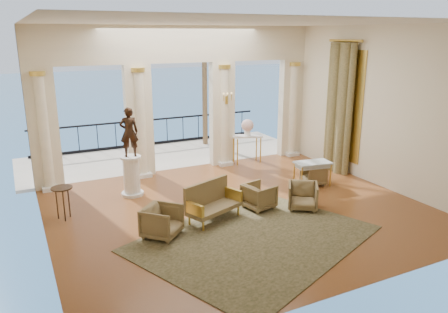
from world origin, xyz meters
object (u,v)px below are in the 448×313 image
side_table (62,192)px  armchair_d (259,195)px  armchair_a (162,220)px  armchair_c (313,174)px  pedestal (132,176)px  game_table (313,164)px  armchair_b (303,195)px  statue (129,132)px  console_table (247,140)px  settee (211,201)px

side_table → armchair_d: bearing=-18.4°
armchair_a → armchair_c: size_ratio=1.22×
armchair_d → pedestal: bearing=36.0°
game_table → side_table: bearing=-177.7°
armchair_c → armchair_b: bearing=-34.9°
armchair_b → side_table: 5.82m
statue → armchair_d: bearing=148.2°
console_table → side_table: size_ratio=1.36×
armchair_c → armchair_d: bearing=-59.5°
armchair_a → console_table: bearing=-1.0°
settee → console_table: 4.86m
armchair_a → armchair_d: (2.70, 0.43, -0.03)m
statue → side_table: (-1.88, -0.85, -1.08)m
armchair_b → armchair_d: size_ratio=1.04×
pedestal → armchair_c: bearing=-16.6°
console_table → statue: bearing=-141.3°
armchair_a → statue: statue is taller
armchair_c → side_table: side_table is taller
side_table → armchair_c: bearing=-5.3°
armchair_b → console_table: size_ratio=0.68×
armchair_b → armchair_c: 1.95m
armchair_a → side_table: bearing=89.1°
armchair_d → pedestal: 3.52m
armchair_a → settee: 1.38m
statue → side_table: size_ratio=1.66×
pedestal → statue: size_ratio=0.83×
armchair_d → console_table: size_ratio=0.66×
pedestal → statue: statue is taller
armchair_d → game_table: bearing=-82.5°
game_table → console_table: bearing=109.2°
armchair_a → pedestal: 2.78m
game_table → side_table: 6.80m
console_table → pedestal: bearing=-141.3°
armchair_b → statue: statue is taller
armchair_d → side_table: (-4.49, 1.49, 0.33)m
armchair_c → armchair_a: bearing=-65.2°
armchair_b → pedestal: 4.59m
armchair_b → game_table: (1.30, 1.32, 0.26)m
game_table → pedestal: bearing=170.6°
pedestal → armchair_a: bearing=-91.7°
armchair_c → side_table: bearing=-84.8°
game_table → pedestal: 5.12m
armchair_d → game_table: 2.43m
statue → console_table: (4.32, 1.32, -0.97)m
pedestal → armchair_b: bearing=-38.5°
armchair_b → game_table: size_ratio=0.67×
settee → pedestal: 2.74m
armchair_a → armchair_b: size_ratio=1.03×
armchair_c → pedestal: pedestal is taller
pedestal → console_table: (4.32, 1.32, 0.26)m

